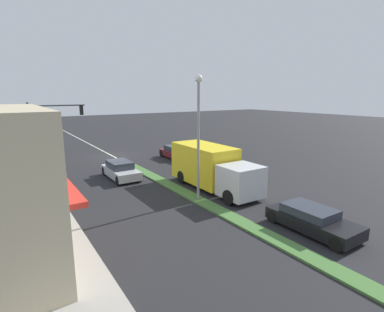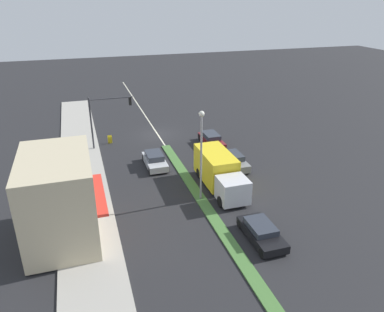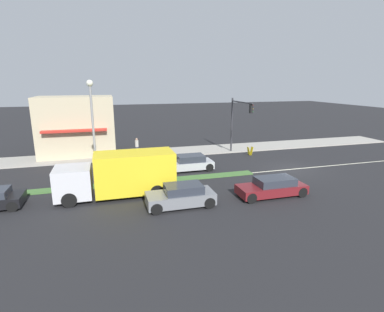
% 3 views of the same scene
% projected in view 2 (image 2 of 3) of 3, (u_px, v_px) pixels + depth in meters
% --- Properties ---
extents(ground_plane, '(160.00, 160.00, 0.00)m').
position_uv_depth(ground_plane, '(209.00, 211.00, 28.82)').
color(ground_plane, '#232326').
extents(sidewalk_right, '(4.00, 73.00, 0.12)m').
position_uv_depth(sidewalk_right, '(89.00, 235.00, 25.89)').
color(sidewalk_right, '#A8A399').
rests_on(sidewalk_right, ground).
extents(median_strip, '(0.90, 46.00, 0.10)m').
position_uv_depth(median_strip, '(263.00, 292.00, 20.93)').
color(median_strip, '#477538').
rests_on(median_strip, ground).
extents(lane_marking_center, '(0.16, 60.00, 0.01)m').
position_uv_depth(lane_marking_center, '(158.00, 134.00, 44.57)').
color(lane_marking_center, beige).
rests_on(lane_marking_center, ground).
extents(building_corner_store, '(5.19, 7.22, 5.82)m').
position_uv_depth(building_corner_store, '(59.00, 198.00, 24.64)').
color(building_corner_store, '#C6B793').
rests_on(building_corner_store, sidewalk_right).
extents(traffic_signal_main, '(4.59, 0.34, 5.60)m').
position_uv_depth(traffic_signal_main, '(104.00, 113.00, 39.14)').
color(traffic_signal_main, '#333338').
rests_on(traffic_signal_main, sidewalk_right).
extents(street_lamp, '(0.44, 0.44, 7.37)m').
position_uv_depth(street_lamp, '(201.00, 145.00, 28.59)').
color(street_lamp, gray).
rests_on(street_lamp, median_strip).
extents(pedestrian, '(0.34, 0.34, 1.74)m').
position_uv_depth(pedestrian, '(91.00, 182.00, 31.00)').
color(pedestrian, '#282D42').
rests_on(pedestrian, sidewalk_right).
extents(warning_aframe_sign, '(0.45, 0.53, 0.84)m').
position_uv_depth(warning_aframe_sign, '(110.00, 139.00, 41.79)').
color(warning_aframe_sign, yellow).
rests_on(warning_aframe_sign, ground).
extents(delivery_truck, '(2.44, 7.50, 2.87)m').
position_uv_depth(delivery_truck, '(219.00, 171.00, 31.90)').
color(delivery_truck, silver).
rests_on(delivery_truck, ground).
extents(sedan_maroon, '(1.75, 4.53, 1.25)m').
position_uv_depth(sedan_maroon, '(211.00, 139.00, 41.33)').
color(sedan_maroon, maroon).
rests_on(sedan_maroon, ground).
extents(suv_grey, '(1.77, 4.07, 1.37)m').
position_uv_depth(suv_grey, '(234.00, 161.00, 35.90)').
color(suv_grey, slate).
rests_on(suv_grey, ground).
extents(suv_black, '(1.87, 4.26, 1.16)m').
position_uv_depth(suv_black, '(261.00, 232.00, 25.31)').
color(suv_black, black).
rests_on(suv_black, ground).
extents(sedan_silver, '(1.82, 4.15, 1.31)m').
position_uv_depth(sedan_silver, '(155.00, 160.00, 36.10)').
color(sedan_silver, '#B7BABF').
rests_on(sedan_silver, ground).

